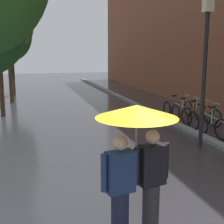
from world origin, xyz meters
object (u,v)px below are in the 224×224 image
Objects in this scene: parked_bicycle_6 at (187,111)px; street_lamp_post at (205,64)px; street_tree_3 at (7,26)px; couple_under_umbrella at (136,150)px; parked_bicycle_3 at (217,123)px; parked_bicycle_5 at (197,114)px; parked_bicycle_7 at (178,108)px; street_tree_4 at (10,33)px; parked_bicycle_4 at (205,119)px.

parked_bicycle_6 is 0.26× the size of street_lamp_post.
street_tree_3 is 14.35m from couple_under_umbrella.
parked_bicycle_3 is at bearing -50.78° from street_tree_3.
street_tree_3 is at bearing 129.22° from parked_bicycle_3.
street_tree_3 is 5.23× the size of parked_bicycle_6.
parked_bicycle_7 is at bearing 93.32° from parked_bicycle_5.
parked_bicycle_7 is (-0.09, 1.49, 0.00)m from parked_bicycle_5.
street_tree_3 reaches higher than parked_bicycle_5.
parked_bicycle_7 is (7.27, -5.90, -3.84)m from street_tree_3.
couple_under_umbrella is (2.57, -17.34, -2.63)m from street_tree_4.
street_tree_3 reaches higher than parked_bicycle_7.
street_tree_4 reaches higher than parked_bicycle_5.
parked_bicycle_4 is at bearing 55.35° from street_lamp_post.
street_tree_3 is at bearing 137.27° from parked_bicycle_6.
parked_bicycle_4 is 0.28× the size of street_lamp_post.
street_tree_4 is at bearing 125.76° from parked_bicycle_6.
parked_bicycle_7 is at bearing -39.07° from street_tree_3.
street_tree_3 is at bearing 134.85° from parked_bicycle_5.
parked_bicycle_7 is at bearing 71.27° from street_lamp_post.
parked_bicycle_5 is 3.77m from street_lamp_post.
couple_under_umbrella is at bearing -123.80° from parked_bicycle_6.
street_tree_4 reaches higher than parked_bicycle_6.
street_lamp_post reaches higher than parked_bicycle_6.
street_lamp_post is (-1.44, -4.25, 2.07)m from parked_bicycle_7.
parked_bicycle_4 and parked_bicycle_7 have the same top height.
street_tree_4 is 12.46m from parked_bicycle_7.
parked_bicycle_5 is 0.68m from parked_bicycle_6.
parked_bicycle_3 is 0.98× the size of parked_bicycle_4.
parked_bicycle_3 is at bearing -85.65° from parked_bicycle_4.
street_lamp_post is (-1.53, -2.75, 2.07)m from parked_bicycle_5.
parked_bicycle_6 is 1.00× the size of parked_bicycle_7.
street_tree_4 is 5.34× the size of parked_bicycle_7.
street_lamp_post is at bearing -112.76° from parked_bicycle_6.
parked_bicycle_6 is (0.03, 2.15, 0.00)m from parked_bicycle_3.
parked_bicycle_4 is at bearing -48.72° from street_tree_3.
couple_under_umbrella is at bearing -126.99° from parked_bicycle_5.
parked_bicycle_5 is at bearing 53.01° from couple_under_umbrella.
parked_bicycle_4 and parked_bicycle_5 have the same top height.
couple_under_umbrella is at bearing -129.63° from parked_bicycle_4.
street_tree_4 is at bearing 121.90° from parked_bicycle_4.
street_lamp_post is (-1.36, -1.96, 2.07)m from parked_bicycle_4.
street_tree_4 reaches higher than couple_under_umbrella.
street_tree_4 is 5.37× the size of parked_bicycle_6.
parked_bicycle_4 is 1.00× the size of parked_bicycle_5.
parked_bicycle_6 is at bearing 86.76° from parked_bicycle_4.
street_tree_4 is at bearing 98.42° from couple_under_umbrella.
couple_under_umbrella is at bearing -121.00° from parked_bicycle_7.
parked_bicycle_7 is at bearing 59.00° from couple_under_umbrella.
parked_bicycle_5 is (0.17, 0.79, 0.00)m from parked_bicycle_4.
street_lamp_post is at bearing -108.73° from parked_bicycle_7.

